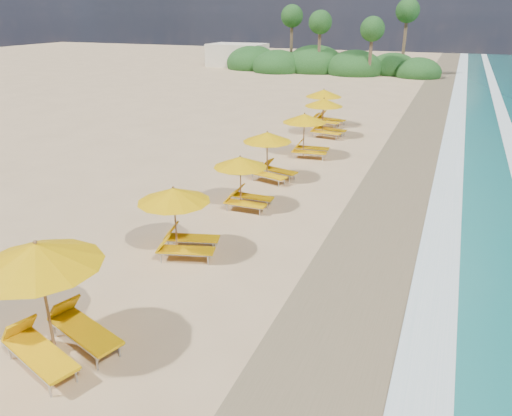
% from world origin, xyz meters
% --- Properties ---
extents(ground, '(160.00, 160.00, 0.00)m').
position_xyz_m(ground, '(0.00, 0.00, 0.00)').
color(ground, tan).
rests_on(ground, ground).
extents(wet_sand, '(4.00, 160.00, 0.01)m').
position_xyz_m(wet_sand, '(4.00, 0.00, 0.01)').
color(wet_sand, '#7E694B').
rests_on(wet_sand, ground).
extents(surf_foam, '(4.00, 160.00, 0.01)m').
position_xyz_m(surf_foam, '(6.70, 0.00, 0.03)').
color(surf_foam, white).
rests_on(surf_foam, ground).
extents(station_3, '(3.40, 3.32, 2.67)m').
position_xyz_m(station_3, '(-1.93, -6.68, 1.49)').
color(station_3, olive).
rests_on(station_3, ground).
extents(station_4, '(2.75, 2.68, 2.20)m').
position_xyz_m(station_4, '(-1.79, -1.55, 1.23)').
color(station_4, olive).
rests_on(station_4, ground).
extents(station_5, '(2.18, 2.01, 2.03)m').
position_xyz_m(station_5, '(-1.53, 2.65, 1.14)').
color(station_5, olive).
rests_on(station_5, ground).
extents(station_6, '(2.68, 2.59, 2.15)m').
position_xyz_m(station_6, '(-1.80, 6.11, 1.21)').
color(station_6, olive).
rests_on(station_6, ground).
extents(station_7, '(2.56, 2.40, 2.23)m').
position_xyz_m(station_7, '(-1.36, 10.23, 1.25)').
color(station_7, olive).
rests_on(station_7, ground).
extents(station_8, '(2.62, 2.48, 2.26)m').
position_xyz_m(station_8, '(-1.55, 14.70, 1.26)').
color(station_8, olive).
rests_on(station_8, ground).
extents(station_9, '(2.85, 2.73, 2.34)m').
position_xyz_m(station_9, '(-2.29, 17.49, 1.31)').
color(station_9, olive).
rests_on(station_9, ground).
extents(treeline, '(25.80, 8.80, 9.74)m').
position_xyz_m(treeline, '(-9.94, 45.51, 1.00)').
color(treeline, '#163D14').
rests_on(treeline, ground).
extents(beach_building, '(7.00, 5.00, 2.80)m').
position_xyz_m(beach_building, '(-22.00, 48.00, 1.40)').
color(beach_building, beige).
rests_on(beach_building, ground).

